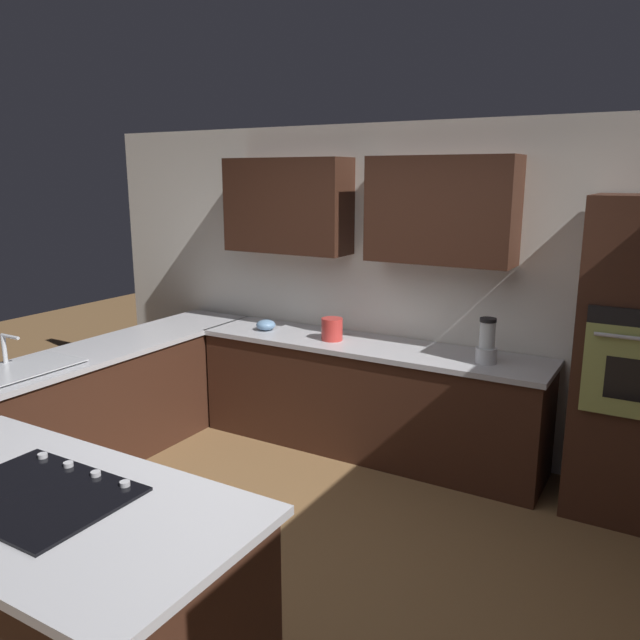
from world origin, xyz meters
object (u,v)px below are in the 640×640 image
at_px(mixing_bowl, 266,325).
at_px(kettle, 332,329).
at_px(sink_unit, 23,367).
at_px(blender, 487,344).
at_px(cooktop, 38,494).

xyz_separation_m(mixing_bowl, kettle, (-0.65, 0.00, 0.04)).
relative_size(sink_unit, blender, 2.16).
xyz_separation_m(sink_unit, mixing_bowl, (-0.78, -1.76, 0.03)).
bearing_deg(sink_unit, blender, -146.64).
relative_size(sink_unit, mixing_bowl, 4.22).
bearing_deg(cooktop, kettle, -86.30).
xyz_separation_m(cooktop, mixing_bowl, (0.83, -2.82, 0.04)).
height_order(sink_unit, kettle, sink_unit).
bearing_deg(cooktop, sink_unit, -33.35).
xyz_separation_m(sink_unit, blender, (-2.68, -1.76, 0.12)).
height_order(sink_unit, mixing_bowl, sink_unit).
distance_m(blender, mixing_bowl, 1.90).
distance_m(sink_unit, blender, 3.21).
relative_size(cooktop, blender, 2.34).
relative_size(blender, kettle, 1.81).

